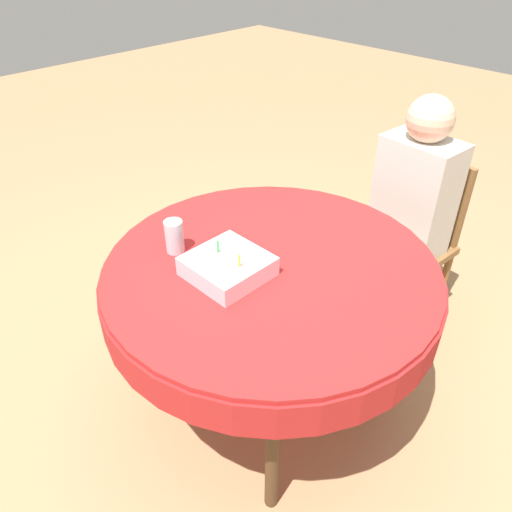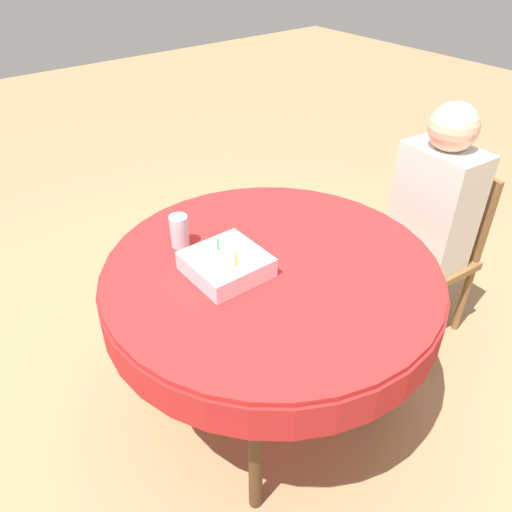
% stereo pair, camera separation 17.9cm
% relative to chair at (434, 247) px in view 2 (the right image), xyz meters
% --- Properties ---
extents(ground_plane, '(12.00, 12.00, 0.00)m').
position_rel_chair_xyz_m(ground_plane, '(-0.07, -0.98, -0.46)').
color(ground_plane, '#A37F56').
extents(dining_table, '(1.25, 1.25, 0.75)m').
position_rel_chair_xyz_m(dining_table, '(-0.07, -0.98, 0.20)').
color(dining_table, '#B22323').
rests_on(dining_table, ground_plane).
extents(chair, '(0.42, 0.42, 0.85)m').
position_rel_chair_xyz_m(chair, '(0.00, 0.00, 0.00)').
color(chair, brown).
rests_on(chair, ground_plane).
extents(person, '(0.36, 0.33, 1.18)m').
position_rel_chair_xyz_m(person, '(-0.01, -0.09, 0.25)').
color(person, '#DBB293').
rests_on(person, ground_plane).
extents(birthday_cake, '(0.26, 0.26, 0.12)m').
position_rel_chair_xyz_m(birthday_cake, '(-0.13, -1.13, 0.33)').
color(birthday_cake, silver).
rests_on(birthday_cake, dining_table).
extents(drinking_glass, '(0.07, 0.07, 0.13)m').
position_rel_chair_xyz_m(drinking_glass, '(-0.39, -1.17, 0.36)').
color(drinking_glass, silver).
rests_on(drinking_glass, dining_table).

